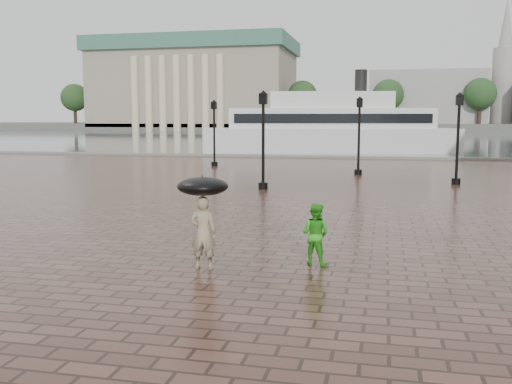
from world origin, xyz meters
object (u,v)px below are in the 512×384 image
at_px(ferry_near, 330,128).
at_px(child_pedestrian, 315,234).
at_px(adult_pedestrian, 203,233).
at_px(street_lamps, 366,135).

bearing_deg(ferry_near, child_pedestrian, -96.07).
bearing_deg(adult_pedestrian, street_lamps, -99.60).
bearing_deg(ferry_near, street_lamps, -90.64).
height_order(child_pedestrian, ferry_near, ferry_near).
relative_size(street_lamps, ferry_near, 0.86).
relative_size(adult_pedestrian, ferry_near, 0.06).
bearing_deg(child_pedestrian, street_lamps, -72.91).
relative_size(street_lamps, adult_pedestrian, 13.40).
relative_size(street_lamps, child_pedestrian, 15.46).
bearing_deg(adult_pedestrian, child_pedestrian, -161.14).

